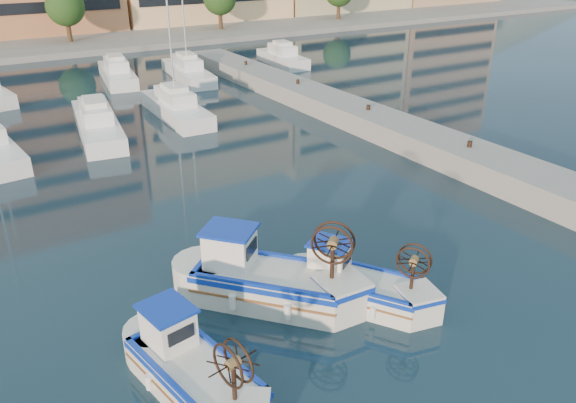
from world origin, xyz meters
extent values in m
plane|color=#193443|center=(0.00, 0.00, 0.00)|extent=(300.00, 300.00, 0.00)
cube|color=gray|center=(13.00, 8.00, 0.60)|extent=(3.00, 60.00, 1.20)
cube|color=gray|center=(0.00, 67.00, 0.30)|extent=(180.00, 40.00, 0.60)
cylinder|color=#3F2B19|center=(4.00, 53.50, 1.50)|extent=(0.50, 0.50, 3.00)
sphere|color=#284D1B|center=(4.00, 53.50, 4.20)|extent=(4.00, 4.00, 4.00)
cylinder|color=#3F2B19|center=(22.00, 53.50, 1.50)|extent=(0.50, 0.50, 3.00)
cylinder|color=#3F2B19|center=(40.00, 53.50, 1.50)|extent=(0.50, 0.50, 3.00)
cube|color=white|center=(-1.50, 21.82, 0.50)|extent=(3.57, 9.66, 1.00)
cube|color=white|center=(3.83, 22.57, 0.50)|extent=(2.49, 8.49, 1.00)
cylinder|color=silver|center=(3.83, 22.57, 6.00)|extent=(0.12, 0.12, 11.00)
cube|color=white|center=(3.59, 34.92, 0.50)|extent=(3.49, 8.58, 1.00)
cube|color=white|center=(8.84, 32.59, 0.50)|extent=(3.22, 9.28, 1.00)
cylinder|color=silver|center=(8.84, 32.59, 6.00)|extent=(0.12, 0.12, 11.00)
cube|color=white|center=(18.70, 33.47, 0.50)|extent=(2.93, 7.37, 1.00)
cube|color=silver|center=(-5.12, -1.26, 0.50)|extent=(2.39, 4.23, 1.00)
cube|color=#0C2DA5|center=(-5.12, -1.26, 0.88)|extent=(2.46, 4.36, 0.15)
cube|color=#1C81DB|center=(-5.12, -1.26, 0.82)|extent=(1.95, 3.77, 0.06)
cube|color=white|center=(-5.32, -0.14, 1.52)|extent=(1.25, 1.40, 1.05)
cube|color=#0C2DA5|center=(-5.32, -0.14, 2.09)|extent=(1.41, 1.57, 0.08)
cylinder|color=#331E14|center=(-4.82, -2.95, 1.55)|extent=(0.11, 0.11, 1.10)
cylinder|color=brown|center=(-4.82, -2.95, 2.14)|extent=(0.35, 0.32, 0.27)
torus|color=#331E14|center=(-4.96, -2.97, 2.14)|extent=(0.26, 1.11, 1.11)
torus|color=#331E14|center=(-4.68, -2.92, 2.14)|extent=(0.26, 1.11, 1.11)
cube|color=silver|center=(-1.42, 1.28, 0.58)|extent=(4.61, 4.82, 1.17)
cube|color=#0C2DA5|center=(-1.42, 1.28, 1.03)|extent=(4.75, 4.96, 0.18)
cube|color=#1C81DB|center=(-1.42, 1.28, 0.96)|extent=(3.97, 4.18, 0.07)
cube|color=white|center=(-2.31, 2.28, 1.78)|extent=(1.88, 1.89, 1.22)
cube|color=#0C2DA5|center=(-2.31, 2.28, 2.45)|extent=(2.11, 2.13, 0.09)
cylinder|color=#331E14|center=(-0.08, -0.21, 1.81)|extent=(0.13, 0.13, 1.29)
cylinder|color=brown|center=(-0.08, -0.21, 2.50)|extent=(0.47, 0.47, 0.31)
torus|color=#331E14|center=(-0.21, -0.32, 2.50)|extent=(0.93, 1.02, 1.30)
torus|color=#331E14|center=(0.04, -0.10, 2.50)|extent=(0.93, 1.02, 1.30)
cube|color=silver|center=(0.99, -0.32, 0.47)|extent=(3.39, 4.04, 0.94)
cube|color=#0C2DA5|center=(0.99, -0.32, 0.83)|extent=(3.49, 4.16, 0.14)
cube|color=#1C81DB|center=(0.99, -0.32, 0.77)|extent=(2.88, 3.53, 0.05)
cube|color=white|center=(0.41, 0.58, 1.43)|extent=(1.46, 1.51, 0.99)
cube|color=#0C2DA5|center=(0.41, 0.58, 1.97)|extent=(1.64, 1.70, 0.07)
cylinder|color=#331E14|center=(1.86, -1.68, 1.46)|extent=(0.11, 0.11, 1.04)
cylinder|color=brown|center=(1.86, -1.68, 2.02)|extent=(0.38, 0.37, 0.25)
torus|color=#331E14|center=(1.74, -1.75, 2.02)|extent=(0.62, 0.92, 1.05)
torus|color=#331E14|center=(1.97, -1.61, 2.02)|extent=(0.62, 0.92, 1.05)
camera|label=1|loc=(-8.95, -11.91, 10.74)|focal=35.00mm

